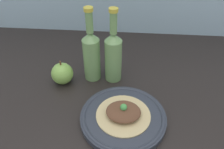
% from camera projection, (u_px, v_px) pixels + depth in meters
% --- Properties ---
extents(ground_plane, '(1.80, 1.10, 0.04)m').
position_uv_depth(ground_plane, '(94.00, 110.00, 0.73)').
color(ground_plane, black).
extents(plate, '(0.26, 0.26, 0.02)m').
position_uv_depth(plate, '(123.00, 117.00, 0.67)').
color(plate, '#2D333D').
rests_on(plate, ground_plane).
extents(plated_food, '(0.17, 0.17, 0.05)m').
position_uv_depth(plated_food, '(123.00, 112.00, 0.65)').
color(plated_food, '#D6BC7F').
rests_on(plated_food, plate).
extents(cider_bottle_left, '(0.06, 0.06, 0.27)m').
position_uv_depth(cider_bottle_left, '(91.00, 54.00, 0.77)').
color(cider_bottle_left, '#729E5B').
rests_on(cider_bottle_left, ground_plane).
extents(cider_bottle_right, '(0.06, 0.06, 0.27)m').
position_uv_depth(cider_bottle_right, '(113.00, 55.00, 0.77)').
color(cider_bottle_right, '#729E5B').
rests_on(cider_bottle_right, ground_plane).
extents(apple, '(0.08, 0.08, 0.09)m').
position_uv_depth(apple, '(62.00, 73.00, 0.79)').
color(apple, '#84B74C').
rests_on(apple, ground_plane).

